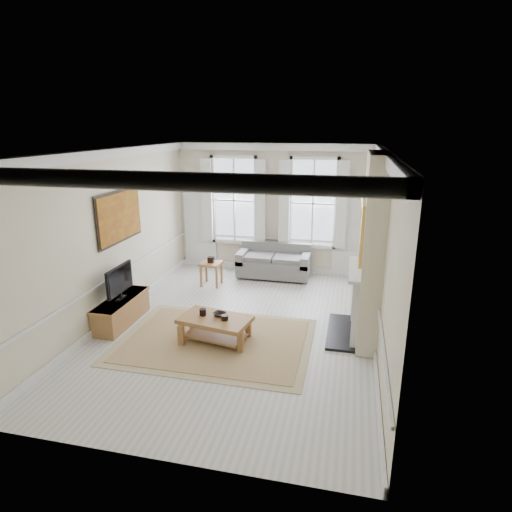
% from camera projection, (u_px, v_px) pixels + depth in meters
% --- Properties ---
extents(floor, '(7.20, 7.20, 0.00)m').
position_uv_depth(floor, '(239.00, 327.00, 8.44)').
color(floor, '#B7B5AD').
rests_on(floor, ground).
extents(ceiling, '(7.20, 7.20, 0.00)m').
position_uv_depth(ceiling, '(237.00, 150.00, 7.45)').
color(ceiling, white).
rests_on(ceiling, back_wall).
extents(back_wall, '(5.20, 0.00, 5.20)m').
position_uv_depth(back_wall, '(273.00, 209.00, 11.30)').
color(back_wall, beige).
rests_on(back_wall, floor).
extents(left_wall, '(0.00, 7.20, 7.20)m').
position_uv_depth(left_wall, '(112.00, 237.00, 8.50)').
color(left_wall, beige).
rests_on(left_wall, floor).
extents(right_wall, '(0.00, 7.20, 7.20)m').
position_uv_depth(right_wall, '(383.00, 253.00, 7.40)').
color(right_wall, beige).
rests_on(right_wall, floor).
extents(window_left, '(1.26, 0.20, 2.20)m').
position_uv_depth(window_left, '(234.00, 200.00, 11.42)').
color(window_left, '#B2BCC6').
rests_on(window_left, back_wall).
extents(window_right, '(1.26, 0.20, 2.20)m').
position_uv_depth(window_right, '(313.00, 203.00, 10.98)').
color(window_right, '#B2BCC6').
rests_on(window_right, back_wall).
extents(door_left, '(0.90, 0.08, 2.30)m').
position_uv_depth(door_left, '(200.00, 226.00, 11.86)').
color(door_left, silver).
rests_on(door_left, floor).
extents(door_right, '(0.90, 0.08, 2.30)m').
position_uv_depth(door_right, '(351.00, 234.00, 10.99)').
color(door_right, silver).
rests_on(door_right, floor).
extents(painting, '(0.05, 1.66, 1.06)m').
position_uv_depth(painting, '(120.00, 216.00, 8.67)').
color(painting, '#A0741B').
rests_on(painting, left_wall).
extents(chimney_breast, '(0.35, 1.70, 3.38)m').
position_uv_depth(chimney_breast, '(372.00, 249.00, 7.62)').
color(chimney_breast, beige).
rests_on(chimney_breast, floor).
extents(hearth, '(0.55, 1.50, 0.05)m').
position_uv_depth(hearth, '(342.00, 332.00, 8.20)').
color(hearth, black).
rests_on(hearth, floor).
extents(fireplace, '(0.21, 1.45, 1.33)m').
position_uv_depth(fireplace, '(355.00, 299.00, 7.95)').
color(fireplace, silver).
rests_on(fireplace, floor).
extents(mirror, '(0.06, 1.26, 1.06)m').
position_uv_depth(mirror, '(361.00, 230.00, 7.56)').
color(mirror, gold).
rests_on(mirror, chimney_breast).
extents(sofa, '(1.86, 0.90, 0.86)m').
position_uv_depth(sofa, '(274.00, 263.00, 11.21)').
color(sofa, '#5B5B59').
rests_on(sofa, floor).
extents(side_table, '(0.52, 0.52, 0.59)m').
position_uv_depth(side_table, '(211.00, 267.00, 10.55)').
color(side_table, olive).
rests_on(side_table, floor).
extents(rug, '(3.50, 2.60, 0.02)m').
position_uv_depth(rug, '(216.00, 341.00, 7.89)').
color(rug, '#A78156').
rests_on(rug, floor).
extents(coffee_table, '(1.38, 0.95, 0.47)m').
position_uv_depth(coffee_table, '(215.00, 322.00, 7.78)').
color(coffee_table, olive).
rests_on(coffee_table, rug).
extents(ceramic_pot_a, '(0.13, 0.13, 0.13)m').
position_uv_depth(ceramic_pot_a, '(203.00, 312.00, 7.84)').
color(ceramic_pot_a, black).
rests_on(ceramic_pot_a, coffee_table).
extents(ceramic_pot_b, '(0.13, 0.13, 0.09)m').
position_uv_depth(ceramic_pot_b, '(225.00, 318.00, 7.65)').
color(ceramic_pot_b, black).
rests_on(ceramic_pot_b, coffee_table).
extents(bowl, '(0.28, 0.28, 0.06)m').
position_uv_depth(bowl, '(219.00, 314.00, 7.83)').
color(bowl, black).
rests_on(bowl, coffee_table).
extents(tv_stand, '(0.47, 1.47, 0.53)m').
position_uv_depth(tv_stand, '(122.00, 311.00, 8.56)').
color(tv_stand, olive).
rests_on(tv_stand, floor).
extents(tv, '(0.08, 0.90, 0.68)m').
position_uv_depth(tv, '(120.00, 280.00, 8.36)').
color(tv, black).
rests_on(tv, tv_stand).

